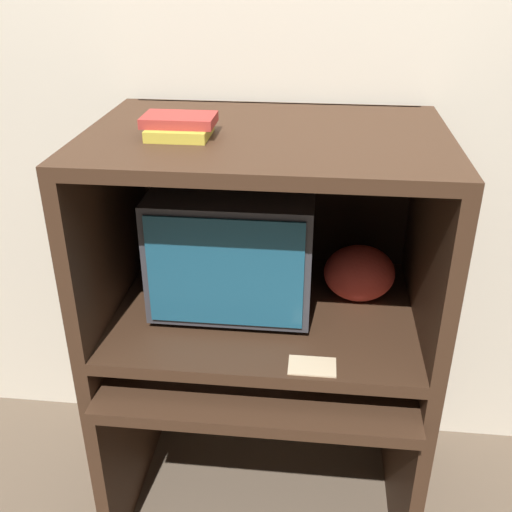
{
  "coord_description": "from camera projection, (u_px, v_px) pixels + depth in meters",
  "views": [
    {
      "loc": [
        0.14,
        -1.19,
        1.73
      ],
      "look_at": [
        -0.03,
        0.33,
        0.94
      ],
      "focal_mm": 42.0,
      "sensor_mm": 36.0,
      "label": 1
    }
  ],
  "objects": [
    {
      "name": "mouse",
      "position": [
        326.0,
        365.0,
        1.71
      ],
      "size": [
        0.06,
        0.04,
        0.03
      ],
      "color": "black",
      "rests_on": "desk_base"
    },
    {
      "name": "desk_base",
      "position": [
        263.0,
        407.0,
        1.92
      ],
      "size": [
        0.95,
        0.72,
        0.65
      ],
      "color": "#382316",
      "rests_on": "ground_plane"
    },
    {
      "name": "keyboard",
      "position": [
        224.0,
        363.0,
        1.72
      ],
      "size": [
        0.45,
        0.15,
        0.03
      ],
      "color": "beige",
      "rests_on": "desk_base"
    },
    {
      "name": "snack_bag",
      "position": [
        359.0,
        273.0,
        1.79
      ],
      "size": [
        0.21,
        0.16,
        0.17
      ],
      "color": "#BC382D",
      "rests_on": "desk_monitor_shelf"
    },
    {
      "name": "book_stack",
      "position": [
        179.0,
        126.0,
        1.5
      ],
      "size": [
        0.18,
        0.14,
        0.05
      ],
      "color": "gold",
      "rests_on": "hutch_upper"
    },
    {
      "name": "wall_back",
      "position": [
        278.0,
        99.0,
        1.9
      ],
      "size": [
        6.0,
        0.06,
        2.6
      ],
      "color": "beige",
      "rests_on": "ground_plane"
    },
    {
      "name": "crt_monitor",
      "position": [
        236.0,
        239.0,
        1.77
      ],
      "size": [
        0.45,
        0.45,
        0.37
      ],
      "color": "#333338",
      "rests_on": "desk_monitor_shelf"
    },
    {
      "name": "hutch_upper",
      "position": [
        267.0,
        189.0,
        1.66
      ],
      "size": [
        0.95,
        0.67,
        0.53
      ],
      "color": "#382316",
      "rests_on": "desk_monitor_shelf"
    },
    {
      "name": "paper_card",
      "position": [
        312.0,
        366.0,
        1.53
      ],
      "size": [
        0.12,
        0.08,
        0.0
      ],
      "color": "#CCB28C",
      "rests_on": "desk_monitor_shelf"
    },
    {
      "name": "desk_monitor_shelf",
      "position": [
        265.0,
        314.0,
        1.81
      ],
      "size": [
        0.95,
        0.67,
        0.12
      ],
      "color": "#382316",
      "rests_on": "desk_base"
    }
  ]
}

